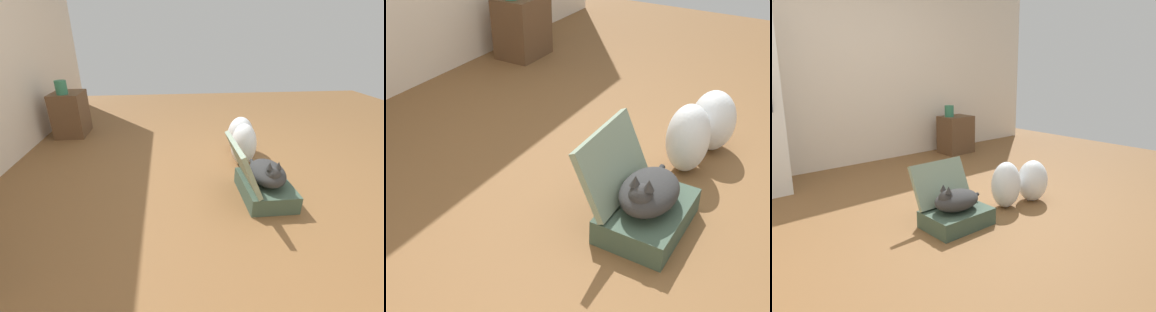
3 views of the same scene
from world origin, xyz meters
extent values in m
plane|color=brown|center=(0.00, 0.00, 0.00)|extent=(7.68, 7.68, 0.00)
cube|color=beige|center=(0.00, 2.26, 1.30)|extent=(6.40, 0.12, 2.60)
cube|color=#384C3D|center=(-0.31, -0.20, 0.07)|extent=(0.54, 0.38, 0.14)
cube|color=gray|center=(-0.31, 0.01, 0.32)|extent=(0.54, 0.19, 0.36)
ellipsoid|color=#2D2D2D|center=(-0.31, -0.20, 0.23)|extent=(0.40, 0.28, 0.16)
sphere|color=#2D2D2D|center=(-0.42, -0.20, 0.27)|extent=(0.12, 0.12, 0.12)
cone|color=#2D2D2D|center=(-0.42, -0.23, 0.35)|extent=(0.06, 0.06, 0.06)
cone|color=#2D2D2D|center=(-0.42, -0.16, 0.35)|extent=(0.06, 0.06, 0.06)
cylinder|color=#2D2D2D|center=(-0.13, -0.16, 0.19)|extent=(0.20, 0.03, 0.07)
ellipsoid|color=silver|center=(0.31, -0.18, 0.22)|extent=(0.29, 0.25, 0.43)
ellipsoid|color=silver|center=(0.63, -0.23, 0.20)|extent=(0.31, 0.28, 0.40)
cube|color=brown|center=(1.40, 1.85, 0.28)|extent=(0.46, 0.37, 0.56)
cylinder|color=#2D7051|center=(1.29, 1.86, 0.64)|extent=(0.14, 0.14, 0.17)
camera|label=1|loc=(-2.10, 0.58, 1.25)|focal=24.56mm
camera|label=2|loc=(-2.10, -0.85, 1.63)|focal=43.95mm
camera|label=3|loc=(-2.10, -2.33, 1.28)|focal=33.86mm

